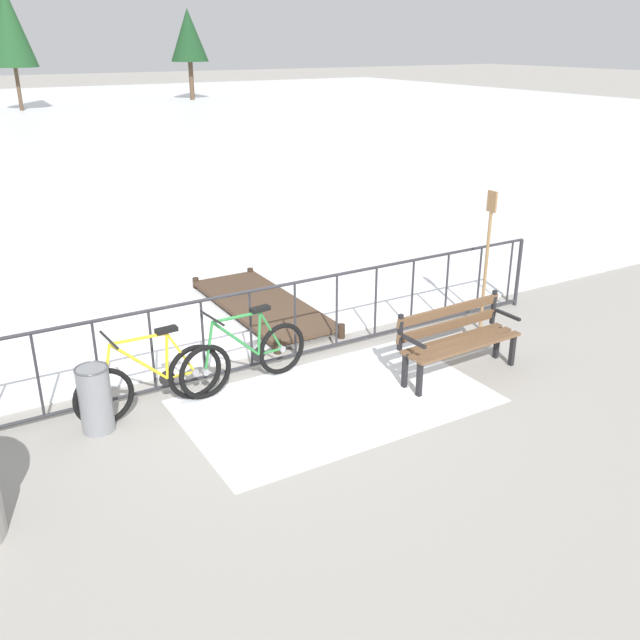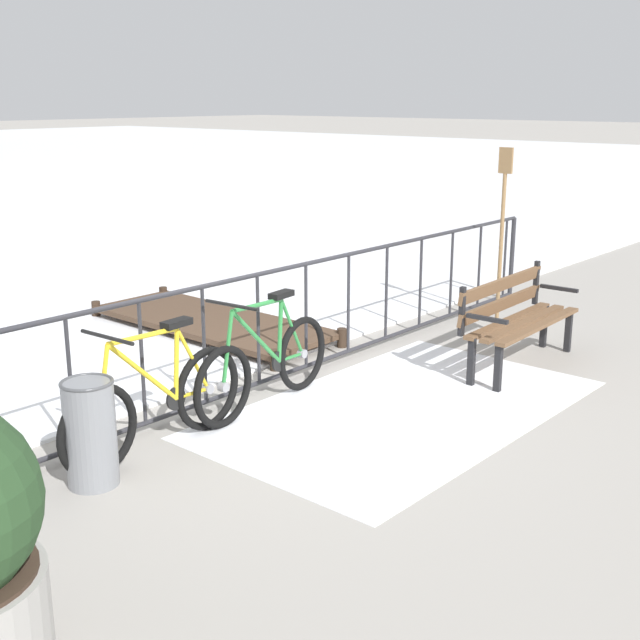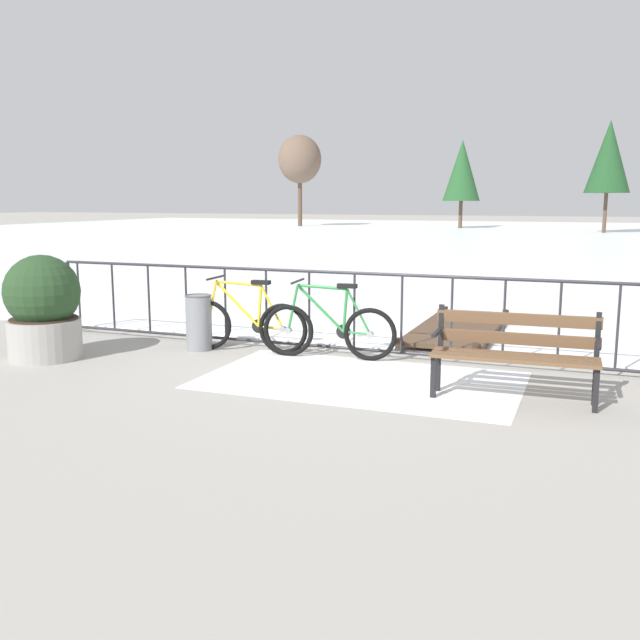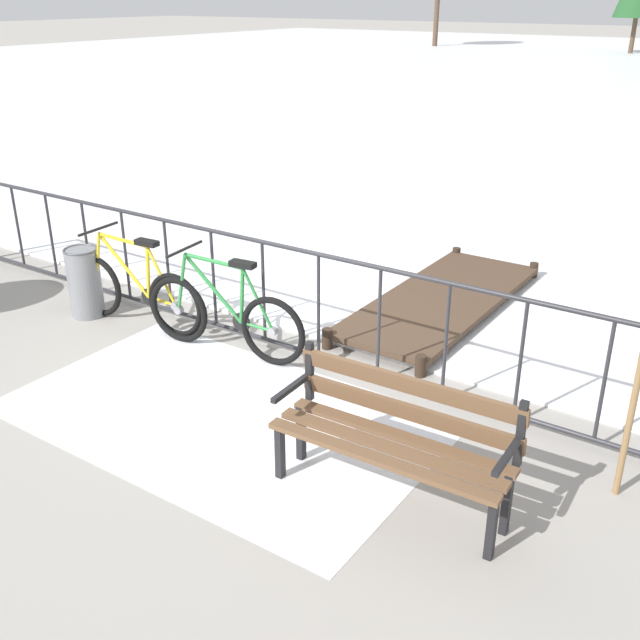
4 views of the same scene
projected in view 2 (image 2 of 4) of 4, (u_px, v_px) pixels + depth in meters
ground_plane at (260, 391)px, 7.29m from camera, size 160.00×160.00×0.00m
snow_patch at (403, 408)px, 6.88m from camera, size 3.45×2.04×0.01m
railing_fence at (258, 330)px, 7.14m from camera, size 9.06×0.06×1.07m
bicycle_near_railing at (265, 365)px, 6.83m from camera, size 1.71×0.52×0.97m
bicycle_second at (157, 403)px, 5.98m from camera, size 1.71×0.52×0.97m
park_bench at (515, 314)px, 7.86m from camera, size 1.62×0.54×0.89m
trash_bin at (90, 432)px, 5.45m from camera, size 0.35×0.35×0.73m
oar_upright at (502, 225)px, 9.15m from camera, size 0.04×0.16×1.98m
wooden_dock at (211, 321)px, 9.10m from camera, size 1.10×3.01×0.20m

